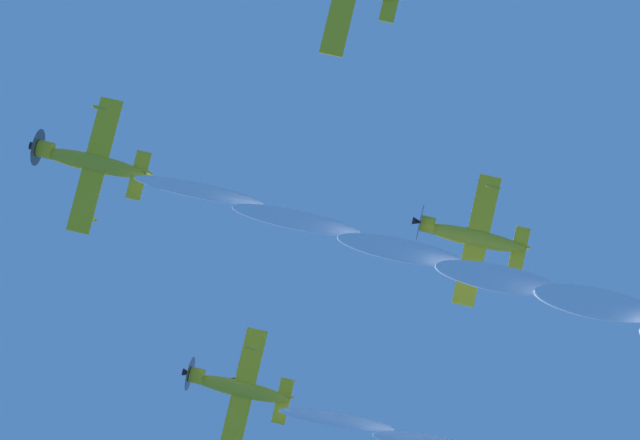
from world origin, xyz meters
The scene contains 3 objects.
airplane_lead centered at (5.66, -4.83, 68.52)m, with size 7.17×6.98×3.76m.
airplane_right_wingman centered at (22.69, -8.00, 70.77)m, with size 7.11×6.96×3.97m.
airplane_slot_tail centered at (17.50, -24.93, 70.30)m, with size 7.24×6.92×3.82m.
Camera 1 is at (-3.68, -22.11, 1.69)m, focal length 65.41 mm.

